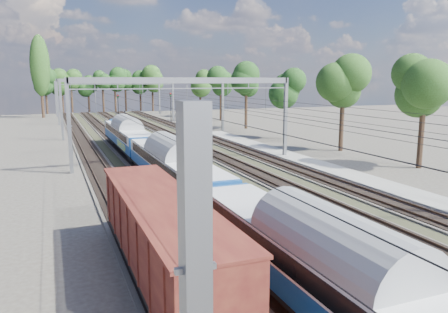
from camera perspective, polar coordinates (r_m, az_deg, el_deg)
name	(u,v)px	position (r m, az deg, el deg)	size (l,w,h in m)	color
ground	(400,293)	(20.41, 22.02, -16.17)	(220.00, 220.00, 0.00)	#47423A
track_bed	(155,144)	(60.07, -8.94, 1.57)	(21.00, 130.00, 0.34)	#47423A
platform	(342,173)	(42.33, 15.18, -2.10)	(3.00, 70.00, 0.30)	gray
catenary	(145,96)	(67.08, -10.29, 7.80)	(25.65, 130.00, 9.00)	slate
tree_belt	(136,82)	(104.64, -11.39, 9.55)	(40.14, 101.49, 12.37)	black
poplar	(40,66)	(111.04, -22.90, 10.82)	(4.40, 4.40, 19.04)	black
emu_train	(174,162)	(33.72, -6.61, -0.67)	(2.98, 62.96, 4.35)	black
freight_boxcar	(161,234)	(19.08, -8.17, -9.98)	(2.99, 14.42, 3.72)	black
worker	(125,115)	(101.74, -12.80, 5.33)	(0.70, 0.46, 1.93)	black
signal_near	(118,106)	(89.20, -13.65, 6.47)	(0.40, 0.37, 5.93)	black
signal_far	(171,104)	(92.46, -6.97, 6.87)	(0.40, 0.36, 6.14)	black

